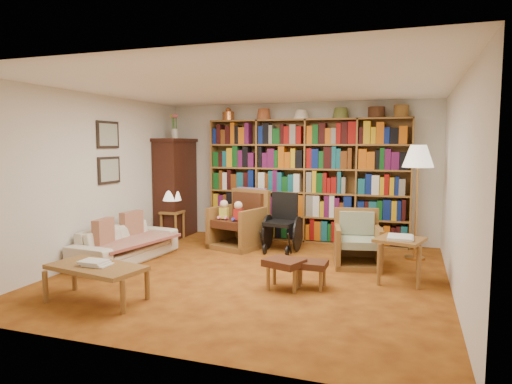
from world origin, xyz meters
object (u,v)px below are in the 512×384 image
at_px(armchair_sage, 358,244).
at_px(floor_lamp, 418,161).
at_px(side_table_lamp, 172,219).
at_px(footstool_a, 311,266).
at_px(coffee_table, 96,270).
at_px(wheelchair, 283,224).
at_px(armchair_leather, 240,223).
at_px(side_table_papers, 400,245).
at_px(footstool_b, 284,265).
at_px(sofa, 126,244).

distance_m(armchair_sage, floor_lamp, 1.57).
bearing_deg(side_table_lamp, footstool_a, -33.31).
bearing_deg(coffee_table, wheelchair, 67.11).
bearing_deg(armchair_leather, side_table_papers, -25.38).
xyz_separation_m(side_table_lamp, footstool_a, (3.02, -1.98, -0.11)).
bearing_deg(footstool_a, side_table_lamp, 146.69).
distance_m(side_table_papers, footstool_b, 1.52).
bearing_deg(side_table_papers, armchair_sage, 131.26).
bearing_deg(side_table_lamp, wheelchair, -4.10).
xyz_separation_m(sofa, wheelchair, (2.05, 1.44, 0.17)).
height_order(side_table_papers, footstool_b, side_table_papers).
height_order(wheelchair, side_table_papers, wheelchair).
bearing_deg(side_table_papers, armchair_leather, 154.62).
bearing_deg(coffee_table, armchair_leather, 80.15).
bearing_deg(armchair_sage, wheelchair, 157.01).
bearing_deg(footstool_b, coffee_table, -149.46).
bearing_deg(side_table_papers, footstool_b, -150.32).
relative_size(footstool_b, coffee_table, 0.45).
bearing_deg(footstool_a, armchair_sage, 71.32).
height_order(side_table_papers, coffee_table, side_table_papers).
bearing_deg(floor_lamp, wheelchair, -177.63).
bearing_deg(coffee_table, footstool_a, 29.94).
distance_m(wheelchair, floor_lamp, 2.34).
bearing_deg(floor_lamp, side_table_lamp, 179.08).
relative_size(side_table_lamp, footstool_a, 1.34).
bearing_deg(armchair_leather, armchair_sage, -15.87).
distance_m(sofa, floor_lamp, 4.58).
relative_size(armchair_sage, footstool_b, 1.52).
distance_m(floor_lamp, footstool_a, 2.58).
height_order(sofa, side_table_papers, side_table_papers).
xyz_separation_m(floor_lamp, footstool_b, (-1.51, -2.06, -1.20)).
bearing_deg(coffee_table, side_table_lamp, 104.76).
xyz_separation_m(side_table_papers, footstool_b, (-1.32, -0.75, -0.18)).
distance_m(side_table_lamp, coffee_table, 3.34).
distance_m(side_table_lamp, wheelchair, 2.15).
height_order(side_table_papers, footstool_a, side_table_papers).
bearing_deg(floor_lamp, armchair_sage, -140.91).
distance_m(side_table_papers, footstool_a, 1.20).
relative_size(side_table_papers, coffee_table, 0.57).
relative_size(sofa, floor_lamp, 1.03).
relative_size(sofa, coffee_table, 1.52).
relative_size(armchair_sage, footstool_a, 2.05).
distance_m(floor_lamp, coffee_table, 4.77).
xyz_separation_m(sofa, side_table_papers, (3.94, 0.22, 0.22)).
bearing_deg(floor_lamp, sofa, -159.75).
relative_size(side_table_lamp, armchair_leather, 0.52).
relative_size(side_table_lamp, floor_lamp, 0.30).
height_order(sofa, footstool_b, sofa).
relative_size(sofa, footstool_a, 4.55).
height_order(side_table_lamp, side_table_papers, side_table_papers).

